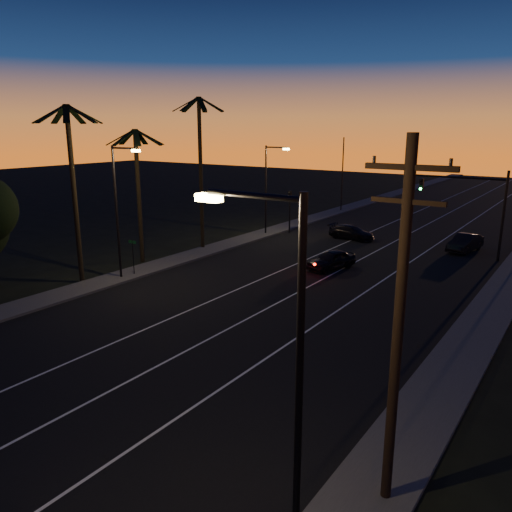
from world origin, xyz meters
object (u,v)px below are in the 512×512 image
Objects in this scene: lead_car at (331,260)px; right_car at (465,243)px; utility_pole at (399,322)px; cross_car at (352,232)px; signal_mast at (472,198)px.

right_car is at bearing 59.05° from lead_car.
utility_pole reaches higher than cross_car.
signal_mast is 1.48× the size of lead_car.
signal_mast is 12.71m from lead_car.
signal_mast is (-4.46, 29.99, -0.53)m from utility_pole.
utility_pole is at bearing -81.06° from right_car.
signal_mast is at bearing -4.66° from cross_car.
lead_car reaches higher than cross_car.
signal_mast is at bearing 52.33° from lead_car.
right_car is 1.01× the size of cross_car.
signal_mast is 1.56× the size of right_car.
right_car is at bearing 98.94° from utility_pole.
lead_car is 1.07× the size of cross_car.
right_car reaches higher than cross_car.
utility_pole is at bearing -81.53° from signal_mast.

